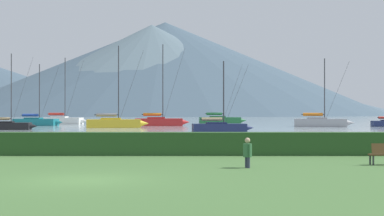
{
  "coord_description": "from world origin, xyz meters",
  "views": [
    {
      "loc": [
        3.65,
        -19.07,
        2.34
      ],
      "look_at": [
        3.48,
        50.28,
        2.76
      ],
      "focal_mm": 52.55,
      "sensor_mm": 36.0,
      "label": 1
    }
  ],
  "objects": [
    {
      "name": "person_seated_viewer",
      "position": [
        5.95,
        4.15,
        0.69
      ],
      "size": [
        0.36,
        0.55,
        1.25
      ],
      "rotation": [
        0.0,
        0.0,
        0.29
      ],
      "color": "#2D3347",
      "rests_on": "ground_plane"
    },
    {
      "name": "sailboat_slip_9",
      "position": [
        -20.28,
        84.34,
        0.74
      ],
      "size": [
        8.95,
        3.77,
        12.24
      ],
      "rotation": [
        0.0,
        0.0,
        -0.16
      ],
      "color": "white",
      "rests_on": "harbor_water"
    },
    {
      "name": "distant_hill_west_ridge",
      "position": [
        21.9,
        407.94,
        17.63
      ],
      "size": [
        273.68,
        273.68,
        35.26
      ],
      "primitive_type": "cone",
      "color": "#4C6070",
      "rests_on": "ground_plane"
    },
    {
      "name": "sailboat_slip_7",
      "position": [
        -21.86,
        72.93,
        0.68
      ],
      "size": [
        8.37,
        3.57,
        10.07
      ],
      "rotation": [
        0.0,
        0.0,
        -0.17
      ],
      "color": "#19707A",
      "rests_on": "harbor_water"
    },
    {
      "name": "distant_hill_east_ridge",
      "position": [
        -13.7,
        344.03,
        30.06
      ],
      "size": [
        276.63,
        276.63,
        60.11
      ],
      "primitive_type": "cone",
      "color": "#425666",
      "rests_on": "ground_plane"
    },
    {
      "name": "sailboat_slip_4",
      "position": [
        -1.59,
        71.5,
        0.75
      ],
      "size": [
        8.87,
        3.03,
        13.19
      ],
      "rotation": [
        0.0,
        0.0,
        0.06
      ],
      "color": "red",
      "rests_on": "harbor_water"
    },
    {
      "name": "sailboat_slip_6",
      "position": [
        9.07,
        87.37,
        0.75
      ],
      "size": [
        9.08,
        3.14,
        11.93
      ],
      "rotation": [
        0.0,
        0.0,
        0.06
      ],
      "color": "#236B38",
      "rests_on": "harbor_water"
    },
    {
      "name": "hedge_line",
      "position": [
        0.0,
        11.0,
        0.61
      ],
      "size": [
        80.0,
        1.2,
        1.22
      ],
      "primitive_type": "cube",
      "color": "#284C23",
      "rests_on": "ground_plane"
    },
    {
      "name": "sailboat_slip_8",
      "position": [
        -7.41,
        61.21,
        0.74
      ],
      "size": [
        8.91,
        3.26,
        11.75
      ],
      "rotation": [
        0.0,
        0.0,
        0.09
      ],
      "color": "gold",
      "rests_on": "harbor_water"
    },
    {
      "name": "sailboat_slip_10",
      "position": [
        23.22,
        65.99,
        0.74
      ],
      "size": [
        9.11,
        4.0,
        10.36
      ],
      "rotation": [
        0.0,
        0.0,
        -0.18
      ],
      "color": "#9E9EA3",
      "rests_on": "harbor_water"
    },
    {
      "name": "sailboat_slip_5",
      "position": [
        -19.78,
        52.31,
        0.57
      ],
      "size": [
        6.76,
        2.29,
        9.71
      ],
      "rotation": [
        0.0,
        0.0,
        0.05
      ],
      "color": "black",
      "rests_on": "harbor_water"
    },
    {
      "name": "sailboat_slip_11",
      "position": [
        6.82,
        44.18,
        0.58
      ],
      "size": [
        7.08,
        2.68,
        8.01
      ],
      "rotation": [
        0.0,
        0.0,
        0.1
      ],
      "color": "navy",
      "rests_on": "harbor_water"
    },
    {
      "name": "ground_plane",
      "position": [
        0.0,
        0.0,
        0.0
      ],
      "size": [
        1000.0,
        1000.0,
        0.0
      ],
      "primitive_type": "plane",
      "color": "#477038"
    },
    {
      "name": "harbor_water",
      "position": [
        0.0,
        137.0,
        0.0
      ],
      "size": [
        320.0,
        246.0,
        0.0
      ],
      "primitive_type": "cube",
      "color": "#8C9EA3",
      "rests_on": "ground_plane"
    },
    {
      "name": "distant_hill_far_shoulder",
      "position": [
        -20.75,
        320.66,
        27.47
      ],
      "size": [
        211.02,
        211.02,
        54.94
      ],
      "primitive_type": "cone",
      "color": "slate",
      "rests_on": "ground_plane"
    }
  ]
}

